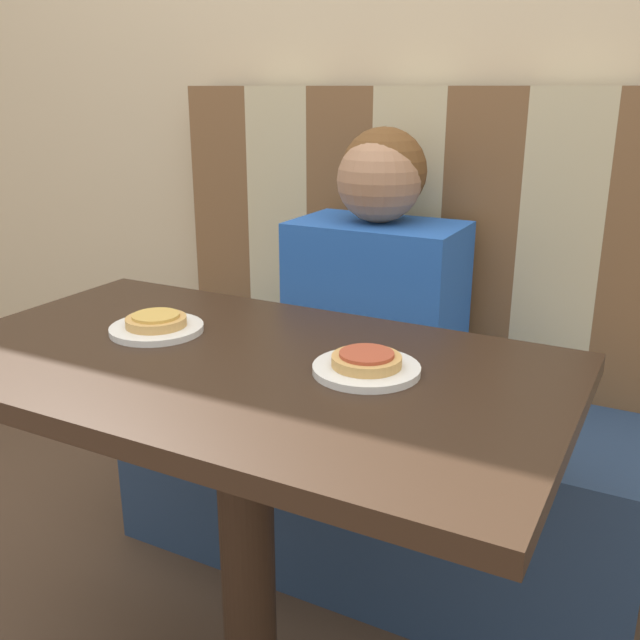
% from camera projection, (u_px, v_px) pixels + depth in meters
% --- Properties ---
extents(wall_back, '(7.00, 0.05, 2.60)m').
position_uv_depth(wall_back, '(429.00, 40.00, 1.72)').
color(wall_back, '#C6B28E').
rests_on(wall_back, ground_plane).
extents(booth_seat, '(1.29, 0.45, 0.48)m').
position_uv_depth(booth_seat, '(372.00, 478.00, 1.82)').
color(booth_seat, navy).
rests_on(booth_seat, ground_plane).
extents(booth_backrest, '(1.29, 0.06, 0.71)m').
position_uv_depth(booth_backrest, '(409.00, 234.00, 1.80)').
color(booth_backrest, brown).
rests_on(booth_backrest, booth_seat).
extents(dining_table, '(1.07, 0.61, 0.76)m').
position_uv_depth(dining_table, '(242.00, 419.00, 1.21)').
color(dining_table, black).
rests_on(dining_table, ground_plane).
extents(person, '(0.38, 0.24, 0.63)m').
position_uv_depth(person, '(378.00, 274.00, 1.65)').
color(person, '#2356B2').
rests_on(person, booth_seat).
extents(plate_left, '(0.17, 0.17, 0.01)m').
position_uv_depth(plate_left, '(157.00, 329.00, 1.30)').
color(plate_left, white).
rests_on(plate_left, dining_table).
extents(plate_right, '(0.17, 0.17, 0.01)m').
position_uv_depth(plate_right, '(366.00, 369.00, 1.12)').
color(plate_right, white).
rests_on(plate_right, dining_table).
extents(pizza_left, '(0.11, 0.11, 0.02)m').
position_uv_depth(pizza_left, '(156.00, 320.00, 1.30)').
color(pizza_left, tan).
rests_on(pizza_left, plate_left).
extents(pizza_right, '(0.11, 0.11, 0.02)m').
position_uv_depth(pizza_right, '(367.00, 360.00, 1.11)').
color(pizza_right, tan).
rests_on(pizza_right, plate_right).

